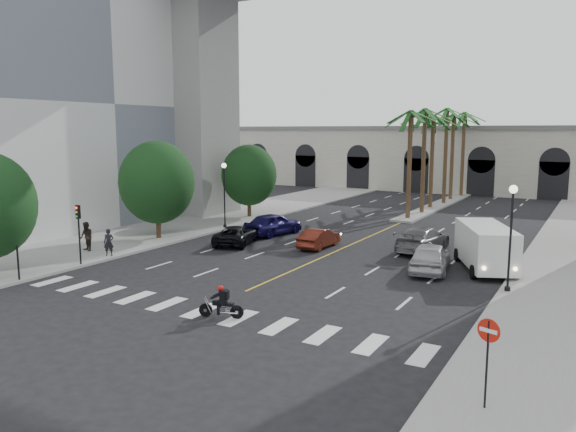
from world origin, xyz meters
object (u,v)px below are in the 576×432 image
object	(u,v)px
pedestrian_a	(109,242)
car_c	(236,235)
cargo_van	(486,246)
motorcycle_rider	(222,303)
car_b	(319,238)
lamp_post_left_far	(224,190)
car_d	(422,239)
car_e	(273,224)
car_a	(430,257)
pedestrian_b	(86,237)
lamp_post_right	(511,229)
do_not_enter_sign	(488,345)
traffic_signal_far	(79,224)
traffic_signal_near	(16,236)

from	to	relation	value
pedestrian_a	car_c	bearing A→B (deg)	26.39
car_c	cargo_van	bearing A→B (deg)	166.36
motorcycle_rider	car_b	world-z (taller)	motorcycle_rider
lamp_post_left_far	motorcycle_rider	distance (m)	22.05
car_d	car_e	distance (m)	11.60
car_a	pedestrian_b	xyz separation A→B (m)	(-20.77, -6.25, 0.26)
car_a	car_b	world-z (taller)	car_a
car_b	pedestrian_b	size ratio (longest dim) A/B	2.13
lamp_post_left_far	car_b	bearing A→B (deg)	-15.69
lamp_post_right	car_d	bearing A→B (deg)	130.35
lamp_post_right	car_c	size ratio (longest dim) A/B	1.12
car_d	pedestrian_b	distance (m)	22.02
car_b	do_not_enter_sign	xyz separation A→B (m)	(14.18, -17.95, 1.34)
car_b	car_d	distance (m)	6.87
motorcycle_rider	do_not_enter_sign	size ratio (longest dim) A/B	0.69
lamp_post_left_far	car_e	world-z (taller)	lamp_post_left_far
motorcycle_rider	car_a	xyz separation A→B (m)	(5.50, 12.25, 0.20)
pedestrian_b	motorcycle_rider	bearing A→B (deg)	-3.81
lamp_post_right	traffic_signal_far	distance (m)	23.62
motorcycle_rider	cargo_van	size ratio (longest dim) A/B	0.30
cargo_van	pedestrian_a	distance (m)	22.68
lamp_post_left_far	traffic_signal_near	size ratio (longest dim) A/B	1.47
car_b	do_not_enter_sign	distance (m)	22.92
traffic_signal_far	car_c	size ratio (longest dim) A/B	0.76
lamp_post_left_far	car_d	bearing A→B (deg)	-1.40
car_b	cargo_van	distance (m)	11.08
lamp_post_right	pedestrian_a	distance (m)	23.40
traffic_signal_near	do_not_enter_sign	xyz separation A→B (m)	(23.98, -2.23, -0.50)
traffic_signal_far	car_a	xyz separation A→B (m)	(18.18, 8.96, -1.66)
traffic_signal_near	car_e	bearing A→B (deg)	75.70
car_c	pedestrian_a	bearing A→B (deg)	42.45
traffic_signal_near	car_c	world-z (taller)	traffic_signal_near
lamp_post_right	motorcycle_rider	size ratio (longest dim) A/B	2.79
lamp_post_left_far	pedestrian_a	bearing A→B (deg)	-90.60
lamp_post_right	traffic_signal_near	size ratio (longest dim) A/B	1.47
car_c	car_e	size ratio (longest dim) A/B	0.95
pedestrian_b	car_c	bearing A→B (deg)	64.14
pedestrian_a	do_not_enter_sign	world-z (taller)	do_not_enter_sign
pedestrian_b	lamp_post_left_far	bearing A→B (deg)	95.70
pedestrian_b	pedestrian_a	bearing A→B (deg)	10.15
car_c	do_not_enter_sign	world-z (taller)	do_not_enter_sign
lamp_post_right	car_a	xyz separation A→B (m)	(-4.52, 2.46, -2.37)
traffic_signal_near	car_c	distance (m)	14.63
car_c	car_e	xyz separation A→B (m)	(0.42, 4.33, 0.19)
lamp_post_left_far	car_e	distance (m)	5.31
car_c	do_not_enter_sign	bearing A→B (deg)	123.93
motorcycle_rider	lamp_post_right	bearing A→B (deg)	26.30
do_not_enter_sign	car_e	bearing A→B (deg)	151.80
car_e	cargo_van	xyz separation A→B (m)	(16.18, -3.40, 0.58)
traffic_signal_far	cargo_van	world-z (taller)	traffic_signal_far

